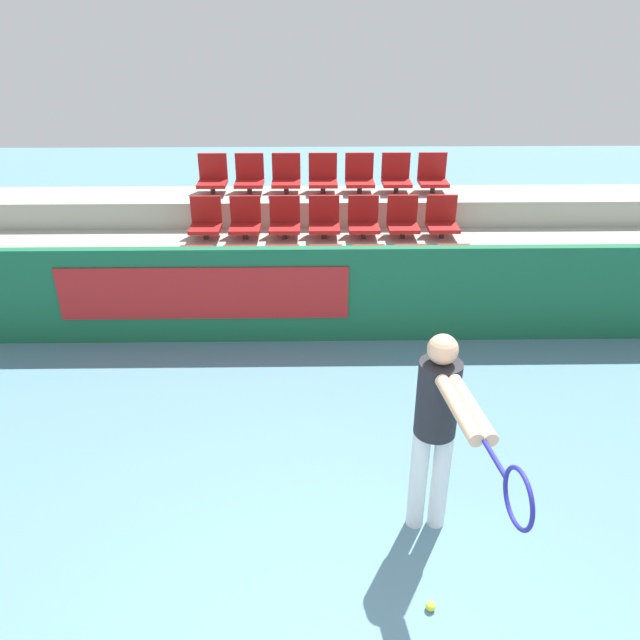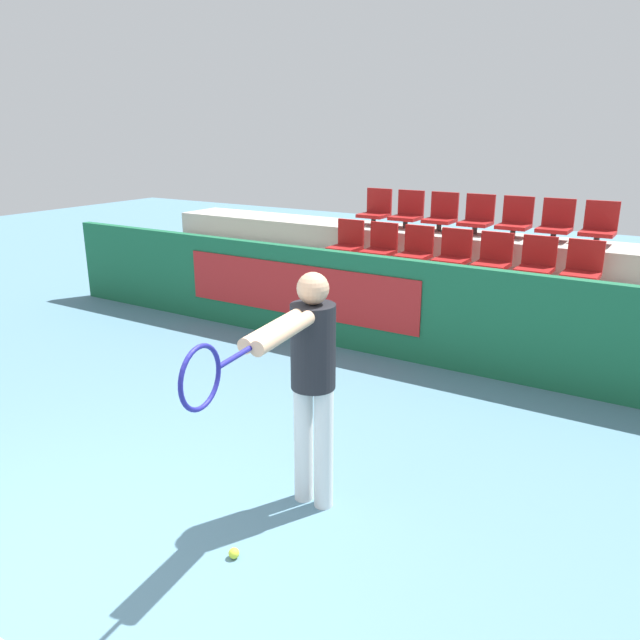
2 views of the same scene
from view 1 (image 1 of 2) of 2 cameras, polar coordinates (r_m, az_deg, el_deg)
name	(u,v)px [view 1 (image 1 of 2)]	position (r m, az deg, el deg)	size (l,w,h in m)	color
barrier_wall	(324,295)	(7.07, 0.39, 2.33)	(10.44, 0.14, 1.14)	#19603D
bleacher_tier_front	(326,305)	(7.70, 0.53, 1.35)	(10.04, 0.87, 0.36)	#ADA89E
bleacher_tier_middle	(324,265)	(8.42, 0.39, 5.06)	(10.04, 0.87, 0.72)	#ADA89E
bleacher_tier_back	(323,231)	(9.16, 0.27, 8.17)	(10.04, 0.87, 1.09)	#ADA89E
stadium_chair_0	(198,272)	(7.76, -11.12, 4.31)	(0.40, 0.39, 0.53)	#333333
stadium_chair_1	(240,272)	(7.68, -7.29, 4.38)	(0.40, 0.39, 0.53)	#333333
stadium_chair_2	(283,272)	(7.64, -3.40, 4.43)	(0.40, 0.39, 0.53)	#333333
stadium_chair_3	(326,271)	(7.64, 0.52, 4.46)	(0.40, 0.39, 0.53)	#333333
stadium_chair_4	(368,271)	(7.67, 4.42, 4.47)	(0.40, 0.39, 0.53)	#333333
stadium_chair_5	(410,271)	(7.73, 8.27, 4.46)	(0.40, 0.39, 0.53)	#333333
stadium_chair_6	(453,271)	(7.83, 12.04, 4.43)	(0.40, 0.39, 0.53)	#333333
stadium_chair_7	(206,221)	(8.43, -10.41, 8.90)	(0.40, 0.39, 0.53)	#333333
stadium_chair_8	(245,221)	(8.36, -6.85, 9.00)	(0.40, 0.39, 0.53)	#333333
stadium_chair_9	(285,221)	(8.33, -3.24, 9.07)	(0.40, 0.39, 0.53)	#333333
stadium_chair_10	(324,220)	(8.32, 0.38, 9.10)	(0.40, 0.39, 0.53)	#333333
stadium_chair_11	(364,220)	(8.35, 4.00, 9.09)	(0.40, 0.39, 0.53)	#333333
stadium_chair_12	(403,220)	(8.41, 7.58, 9.06)	(0.40, 0.39, 0.53)	#333333
stadium_chair_13	(442,220)	(8.50, 11.09, 8.98)	(0.40, 0.39, 0.53)	#333333
stadium_chair_14	(213,177)	(9.15, -9.80, 12.79)	(0.40, 0.39, 0.53)	#333333
stadium_chair_15	(249,177)	(9.09, -6.47, 12.90)	(0.40, 0.39, 0.53)	#333333
stadium_chair_16	(286,176)	(9.06, -3.11, 12.98)	(0.40, 0.39, 0.53)	#333333
stadium_chair_17	(323,176)	(9.05, 0.27, 13.01)	(0.40, 0.39, 0.53)	#333333
stadium_chair_18	(360,176)	(9.08, 3.64, 13.00)	(0.40, 0.39, 0.53)	#333333
stadium_chair_19	(396,176)	(9.13, 6.98, 12.94)	(0.40, 0.39, 0.53)	#333333
stadium_chair_20	(433,176)	(9.22, 10.27, 12.85)	(0.40, 0.39, 0.53)	#333333
tennis_player	(439,423)	(4.36, 10.86, -9.21)	(0.33, 1.52, 1.63)	silver
tennis_ball	(431,606)	(4.53, 10.08, -24.36)	(0.07, 0.07, 0.07)	#CCDB33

